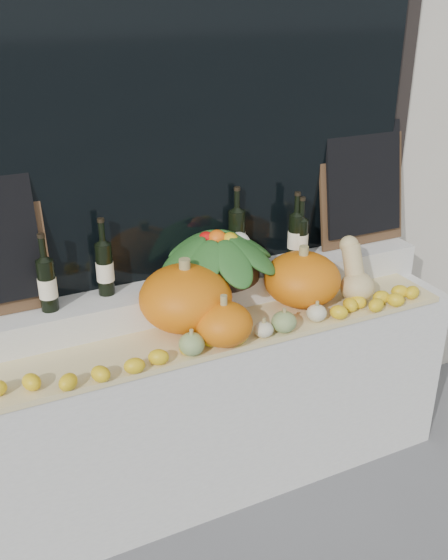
{
  "coord_description": "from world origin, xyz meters",
  "views": [
    {
      "loc": [
        -1.05,
        -0.72,
        2.24
      ],
      "look_at": [
        0.0,
        1.45,
        1.12
      ],
      "focal_mm": 40.0,
      "sensor_mm": 36.0,
      "label": 1
    }
  ],
  "objects_px": {
    "pumpkin_left": "(186,298)",
    "produce_bowl": "(217,254)",
    "butternut_squash": "(355,276)",
    "wine_bottle_tall": "(237,238)",
    "pumpkin_right": "(302,279)"
  },
  "relations": [
    {
      "from": "pumpkin_left",
      "to": "wine_bottle_tall",
      "type": "xyz_separation_m",
      "value": [
        0.36,
        0.23,
        0.14
      ]
    },
    {
      "from": "butternut_squash",
      "to": "wine_bottle_tall",
      "type": "xyz_separation_m",
      "value": [
        -0.46,
        0.32,
        0.16
      ]
    },
    {
      "from": "pumpkin_left",
      "to": "produce_bowl",
      "type": "height_order",
      "value": "produce_bowl"
    },
    {
      "from": "pumpkin_left",
      "to": "produce_bowl",
      "type": "relative_size",
      "value": 0.67
    },
    {
      "from": "butternut_squash",
      "to": "wine_bottle_tall",
      "type": "bearing_deg",
      "value": 144.97
    },
    {
      "from": "pumpkin_left",
      "to": "pumpkin_right",
      "type": "xyz_separation_m",
      "value": [
        0.57,
        -0.02,
        -0.02
      ]
    },
    {
      "from": "pumpkin_right",
      "to": "produce_bowl",
      "type": "xyz_separation_m",
      "value": [
        -0.35,
        0.18,
        0.12
      ]
    },
    {
      "from": "butternut_squash",
      "to": "wine_bottle_tall",
      "type": "relative_size",
      "value": 0.76
    },
    {
      "from": "produce_bowl",
      "to": "pumpkin_right",
      "type": "bearing_deg",
      "value": -27.61
    },
    {
      "from": "butternut_squash",
      "to": "pumpkin_right",
      "type": "bearing_deg",
      "value": 163.73
    },
    {
      "from": "pumpkin_right",
      "to": "butternut_squash",
      "type": "xyz_separation_m",
      "value": [
        0.25,
        -0.07,
        -0.0
      ]
    },
    {
      "from": "produce_bowl",
      "to": "wine_bottle_tall",
      "type": "height_order",
      "value": "wine_bottle_tall"
    },
    {
      "from": "butternut_squash",
      "to": "produce_bowl",
      "type": "distance_m",
      "value": 0.66
    },
    {
      "from": "pumpkin_left",
      "to": "pumpkin_right",
      "type": "distance_m",
      "value": 0.57
    },
    {
      "from": "wine_bottle_tall",
      "to": "produce_bowl",
      "type": "bearing_deg",
      "value": -152.58
    }
  ]
}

